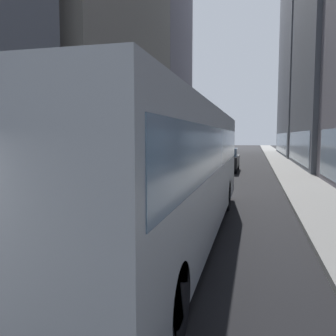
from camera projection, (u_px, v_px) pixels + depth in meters
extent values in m
plane|color=black|center=(223.00, 160.00, 36.42)|extent=(120.00, 120.00, 0.00)
cube|color=gray|center=(170.00, 158.00, 37.80)|extent=(2.40, 110.00, 0.15)
cube|color=gray|center=(280.00, 160.00, 35.04)|extent=(2.40, 110.00, 0.15)
cube|color=gray|center=(74.00, 12.00, 29.41)|extent=(11.94, 19.90, 25.90)
cube|color=slate|center=(142.00, 146.00, 29.01)|extent=(0.08, 17.91, 2.40)
cube|color=slate|center=(145.00, 38.00, 48.14)|extent=(10.77, 14.51, 32.16)
cube|color=slate|center=(183.00, 142.00, 48.16)|extent=(0.08, 13.06, 2.40)
cube|color=slate|center=(298.00, 147.00, 27.61)|extent=(0.08, 12.66, 2.40)
cube|color=slate|center=(332.00, 19.00, 41.97)|extent=(10.87, 19.50, 33.07)
cube|color=slate|center=(281.00, 143.00, 44.65)|extent=(0.08, 17.55, 2.40)
cube|color=#999EA3|center=(165.00, 169.00, 8.22)|extent=(2.55, 11.50, 2.75)
cube|color=slate|center=(165.00, 148.00, 8.17)|extent=(2.57, 11.04, 0.90)
cube|color=black|center=(201.00, 184.00, 13.83)|extent=(2.55, 0.16, 0.44)
cylinder|color=black|center=(160.00, 192.00, 12.03)|extent=(0.30, 1.00, 1.00)
cylinder|color=black|center=(225.00, 195.00, 11.48)|extent=(0.30, 1.00, 1.00)
cylinder|color=black|center=(5.00, 284.00, 4.59)|extent=(0.30, 1.00, 1.00)
cylinder|color=black|center=(170.00, 304.00, 4.05)|extent=(0.30, 1.00, 1.00)
cube|color=silver|center=(162.00, 135.00, 13.47)|extent=(0.08, 0.24, 0.40)
cube|color=slate|center=(162.00, 172.00, 17.16)|extent=(1.87, 4.14, 0.75)
cube|color=slate|center=(161.00, 159.00, 16.90)|extent=(1.72, 1.86, 0.55)
cylinder|color=black|center=(155.00, 175.00, 19.00)|extent=(0.22, 0.64, 0.64)
cylinder|color=black|center=(185.00, 176.00, 18.59)|extent=(0.22, 0.64, 0.64)
cylinder|color=black|center=(135.00, 183.00, 15.80)|extent=(0.22, 0.64, 0.64)
cylinder|color=black|center=(170.00, 184.00, 15.40)|extent=(0.22, 0.64, 0.64)
cube|color=black|center=(225.00, 161.00, 24.34)|extent=(1.89, 3.96, 0.75)
cube|color=slate|center=(225.00, 152.00, 24.09)|extent=(1.74, 1.78, 0.55)
cylinder|color=black|center=(215.00, 165.00, 26.09)|extent=(0.22, 0.64, 0.64)
cylinder|color=black|center=(238.00, 165.00, 25.68)|extent=(0.22, 0.64, 0.64)
cylinder|color=black|center=(210.00, 168.00, 23.07)|extent=(0.22, 0.64, 0.64)
cylinder|color=black|center=(235.00, 169.00, 22.66)|extent=(0.22, 0.64, 0.64)
cube|color=#19519E|center=(198.00, 145.00, 38.04)|extent=(2.30, 2.00, 2.10)
cube|color=silver|center=(192.00, 143.00, 34.40)|extent=(2.30, 5.50, 2.60)
cylinder|color=black|center=(189.00, 154.00, 38.39)|extent=(0.28, 0.90, 0.90)
cylinder|color=black|center=(207.00, 154.00, 37.90)|extent=(0.28, 0.90, 0.90)
cylinder|color=black|center=(179.00, 157.00, 33.07)|extent=(0.28, 0.90, 0.90)
cylinder|color=black|center=(200.00, 157.00, 32.58)|extent=(0.28, 0.90, 0.90)
sphere|color=white|center=(3.00, 249.00, 5.63)|extent=(0.20, 0.20, 0.20)
sphere|color=black|center=(0.00, 247.00, 5.66)|extent=(0.07, 0.07, 0.07)
sphere|color=black|center=(7.00, 248.00, 5.63)|extent=(0.07, 0.07, 0.07)
cylinder|color=white|center=(0.00, 279.00, 5.49)|extent=(0.06, 0.06, 0.40)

